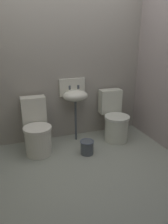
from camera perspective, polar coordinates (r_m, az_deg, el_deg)
name	(u,v)px	position (r m, az deg, el deg)	size (l,w,h in m)	color
ground_plane	(91,172)	(2.92, 1.87, -15.53)	(2.96, 2.55, 0.08)	gray
wall_back	(65,62)	(3.48, -4.95, 13.04)	(2.96, 0.10, 2.49)	gray
toilet_left	(37,131)	(3.24, -12.31, -4.89)	(0.40, 0.59, 0.78)	silver
toilet_right	(115,120)	(3.59, 8.04, -2.07)	(0.42, 0.61, 0.78)	silver
sink	(75,95)	(3.39, -2.43, 4.50)	(0.42, 0.35, 0.99)	#4B5359
bucket	(87,147)	(3.18, 0.78, -9.20)	(0.20, 0.20, 0.20)	#4B5359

